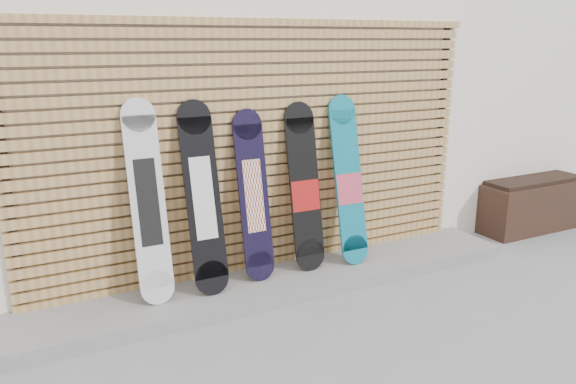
# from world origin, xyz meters

# --- Properties ---
(ground) EXTENTS (80.00, 80.00, 0.00)m
(ground) POSITION_xyz_m (0.00, 0.00, 0.00)
(ground) COLOR gray
(ground) RESTS_ON ground
(building) EXTENTS (12.00, 5.00, 3.60)m
(building) POSITION_xyz_m (0.50, 3.50, 1.80)
(building) COLOR white
(building) RESTS_ON ground
(concrete_step) EXTENTS (4.60, 0.70, 0.12)m
(concrete_step) POSITION_xyz_m (-0.15, 0.68, 0.06)
(concrete_step) COLOR gray
(concrete_step) RESTS_ON ground
(slat_wall) EXTENTS (4.26, 0.08, 2.29)m
(slat_wall) POSITION_xyz_m (-0.15, 0.97, 1.21)
(slat_wall) COLOR #AE7F48
(slat_wall) RESTS_ON ground
(planter_box) EXTENTS (1.33, 0.56, 0.60)m
(planter_box) POSITION_xyz_m (3.17, 0.85, 0.29)
(planter_box) COLOR black
(planter_box) RESTS_ON ground
(snowboard_0) EXTENTS (0.27, 0.34, 1.59)m
(snowboard_0) POSITION_xyz_m (-1.22, 0.77, 0.91)
(snowboard_0) COLOR silver
(snowboard_0) RESTS_ON concrete_step
(snowboard_1) EXTENTS (0.28, 0.38, 1.55)m
(snowboard_1) POSITION_xyz_m (-0.78, 0.75, 0.89)
(snowboard_1) COLOR black
(snowboard_1) RESTS_ON concrete_step
(snowboard_2) EXTENTS (0.26, 0.30, 1.45)m
(snowboard_2) POSITION_xyz_m (-0.32, 0.79, 0.84)
(snowboard_2) COLOR black
(snowboard_2) RESTS_ON concrete_step
(snowboard_3) EXTENTS (0.29, 0.30, 1.49)m
(snowboard_3) POSITION_xyz_m (0.17, 0.79, 0.85)
(snowboard_3) COLOR black
(snowboard_3) RESTS_ON concrete_step
(snowboard_4) EXTENTS (0.27, 0.37, 1.53)m
(snowboard_4) POSITION_xyz_m (0.61, 0.76, 0.87)
(snowboard_4) COLOR #0E6E87
(snowboard_4) RESTS_ON concrete_step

